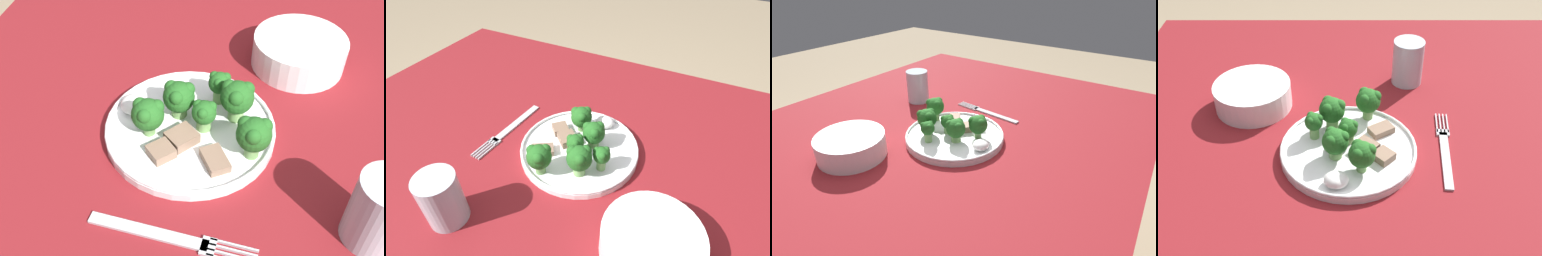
% 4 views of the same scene
% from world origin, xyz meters
% --- Properties ---
extents(table, '(1.11, 0.95, 0.73)m').
position_xyz_m(table, '(0.00, 0.00, 0.63)').
color(table, maroon).
rests_on(table, ground_plane).
extents(dinner_plate, '(0.24, 0.24, 0.02)m').
position_xyz_m(dinner_plate, '(-0.06, -0.06, 0.74)').
color(dinner_plate, white).
rests_on(dinner_plate, table).
extents(fork, '(0.04, 0.20, 0.00)m').
position_xyz_m(fork, '(0.11, -0.05, 0.73)').
color(fork, '#B2B2B7').
rests_on(fork, table).
extents(cream_bowl, '(0.15, 0.15, 0.05)m').
position_xyz_m(cream_bowl, '(-0.25, 0.08, 0.75)').
color(cream_bowl, white).
rests_on(cream_bowl, table).
extents(drinking_glass, '(0.06, 0.06, 0.10)m').
position_xyz_m(drinking_glass, '(0.07, 0.17, 0.77)').
color(drinking_glass, '#B2C1CC').
rests_on(drinking_glass, table).
extents(broccoli_floret_near_rim_left, '(0.05, 0.05, 0.06)m').
position_xyz_m(broccoli_floret_near_rim_left, '(-0.08, -0.08, 0.77)').
color(broccoli_floret_near_rim_left, '#709E56').
rests_on(broccoli_floret_near_rim_left, dinner_plate).
extents(broccoli_floret_center_left, '(0.05, 0.04, 0.06)m').
position_xyz_m(broccoli_floret_center_left, '(-0.04, -0.11, 0.78)').
color(broccoli_floret_center_left, '#709E56').
rests_on(broccoli_floret_center_left, dinner_plate).
extents(broccoli_floret_back_left, '(0.04, 0.03, 0.05)m').
position_xyz_m(broccoli_floret_back_left, '(-0.06, -0.04, 0.77)').
color(broccoli_floret_back_left, '#709E56').
rests_on(broccoli_floret_back_left, dinner_plate).
extents(broccoli_floret_front_left, '(0.05, 0.05, 0.06)m').
position_xyz_m(broccoli_floret_front_left, '(-0.02, 0.03, 0.78)').
color(broccoli_floret_front_left, '#709E56').
rests_on(broccoli_floret_front_left, dinner_plate).
extents(broccoli_floret_center_back, '(0.03, 0.03, 0.05)m').
position_xyz_m(broccoli_floret_center_back, '(-0.12, -0.03, 0.77)').
color(broccoli_floret_center_back, '#709E56').
rests_on(broccoli_floret_center_back, dinner_plate).
extents(broccoli_floret_mid_cluster, '(0.05, 0.05, 0.06)m').
position_xyz_m(broccoli_floret_mid_cluster, '(-0.09, -0.00, 0.78)').
color(broccoli_floret_mid_cluster, '#709E56').
rests_on(broccoli_floret_mid_cluster, dinner_plate).
extents(meat_slice_front_slice, '(0.05, 0.05, 0.01)m').
position_xyz_m(meat_slice_front_slice, '(-0.00, -0.02, 0.75)').
color(meat_slice_front_slice, '#846651').
rests_on(meat_slice_front_slice, dinner_plate).
extents(meat_slice_middle_slice, '(0.05, 0.05, 0.02)m').
position_xyz_m(meat_slice_middle_slice, '(-0.03, -0.07, 0.75)').
color(meat_slice_middle_slice, '#846651').
rests_on(meat_slice_middle_slice, dinner_plate).
extents(meat_slice_rear_slice, '(0.04, 0.04, 0.01)m').
position_xyz_m(meat_slice_rear_slice, '(0.00, -0.09, 0.75)').
color(meat_slice_rear_slice, '#846651').
rests_on(meat_slice_rear_slice, dinner_plate).
extents(sauce_dollop, '(0.04, 0.04, 0.02)m').
position_xyz_m(sauce_dollop, '(-0.08, -0.15, 0.75)').
color(sauce_dollop, white).
rests_on(sauce_dollop, dinner_plate).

